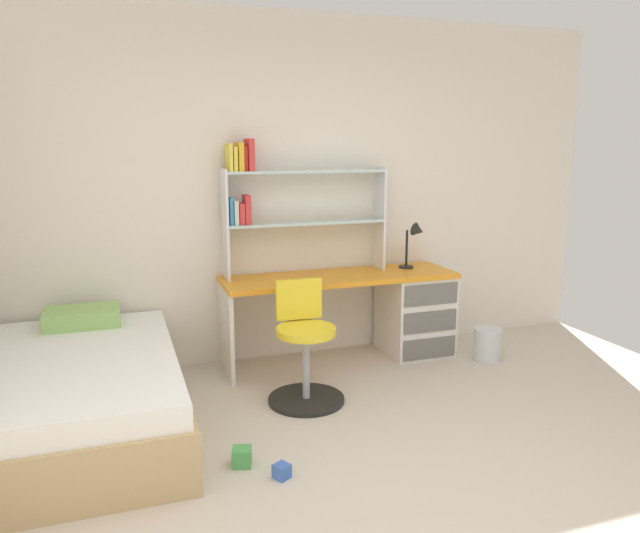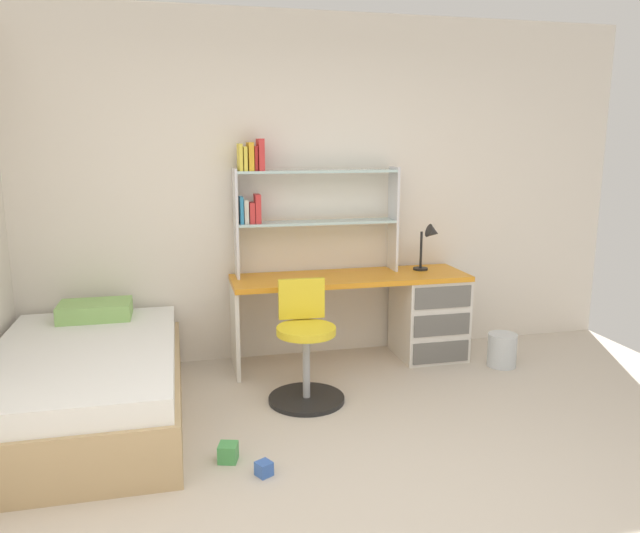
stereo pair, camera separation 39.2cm
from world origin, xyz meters
The scene contains 10 objects.
ground_plane centered at (0.00, 0.00, -0.01)m, with size 5.44×6.03×0.02m, color beige.
room_shell centered at (-1.18, 1.21, 1.36)m, with size 5.44×6.03×2.72m.
desk centered at (0.78, 2.22, 0.40)m, with size 1.86×0.54×0.71m.
bookshelf_hutch centered at (-0.12, 2.37, 1.32)m, with size 1.29×0.22×1.05m.
desk_lamp centered at (0.97, 2.27, 0.97)m, with size 0.20×0.17×0.38m.
swivel_chair centered at (-0.20, 1.58, 0.33)m, with size 0.52×0.52×0.82m.
bed_platform centered at (-1.62, 1.58, 0.24)m, with size 1.16×1.86×0.60m.
waste_bin centered at (1.44, 1.85, 0.13)m, with size 0.23×0.23×0.26m, color silver.
toy_block_green_1 centered at (-0.79, 0.87, 0.05)m, with size 0.10×0.10×0.10m, color #479E51.
toy_block_blue_2 centered at (-0.62, 0.68, 0.04)m, with size 0.08×0.08×0.08m, color #3860B7.
Camera 1 is at (-1.38, -2.12, 1.73)m, focal length 33.94 mm.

